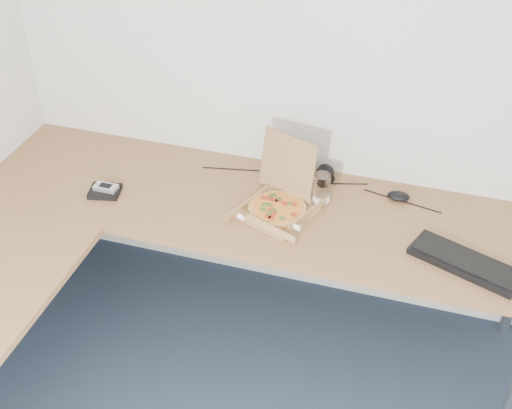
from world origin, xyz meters
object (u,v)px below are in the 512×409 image
(drinking_glass, at_px, (322,188))
(pizza_box, at_px, (278,204))
(keyboard, at_px, (465,263))
(wallet, at_px, (105,191))
(desk, at_px, (145,255))

(drinking_glass, bearing_deg, pizza_box, -140.46)
(keyboard, bearing_deg, wallet, -159.62)
(pizza_box, relative_size, keyboard, 0.75)
(keyboard, distance_m, wallet, 1.57)
(pizza_box, bearing_deg, keyboard, 12.69)
(pizza_box, bearing_deg, drinking_glass, 61.39)
(keyboard, height_order, wallet, keyboard)
(pizza_box, height_order, drinking_glass, pizza_box)
(drinking_glass, relative_size, wallet, 0.98)
(drinking_glass, bearing_deg, desk, -138.10)
(desk, relative_size, pizza_box, 7.74)
(keyboard, relative_size, wallet, 3.21)
(desk, distance_m, keyboard, 1.27)
(desk, height_order, pizza_box, pizza_box)
(desk, relative_size, wallet, 18.70)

